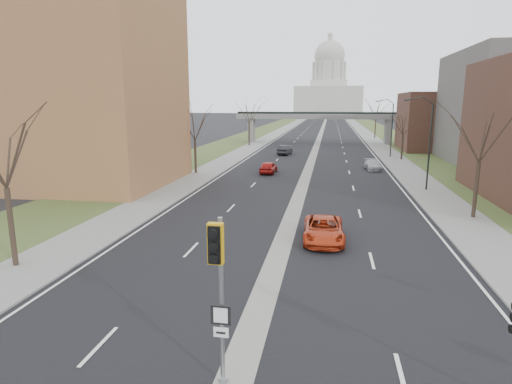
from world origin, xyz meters
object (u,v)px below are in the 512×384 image
(car_left_far, at_px, (285,150))
(car_right_mid, at_px, (373,165))
(signal_pole_median, at_px, (218,275))
(car_left_near, at_px, (269,167))
(car_right_near, at_px, (324,229))

(car_left_far, relative_size, car_right_mid, 1.07)
(signal_pole_median, bearing_deg, car_left_near, 96.79)
(car_left_far, height_order, car_right_mid, car_left_far)
(car_left_far, distance_m, car_right_mid, 19.08)
(car_left_far, bearing_deg, car_right_mid, 138.31)
(car_left_far, relative_size, car_right_near, 0.88)
(signal_pole_median, xyz_separation_m, car_right_mid, (8.28, 44.10, -2.96))
(signal_pole_median, xyz_separation_m, car_left_near, (-4.23, 39.27, -2.85))
(car_left_far, xyz_separation_m, car_right_near, (6.99, -44.01, -0.03))
(car_left_near, relative_size, car_left_far, 0.93)
(car_left_far, bearing_deg, car_right_near, 106.17)
(car_left_far, bearing_deg, signal_pole_median, 101.33)
(car_right_near, xyz_separation_m, car_right_mid, (5.57, 29.64, -0.10))
(car_left_near, bearing_deg, signal_pole_median, 97.91)
(car_left_near, height_order, car_right_mid, car_left_near)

